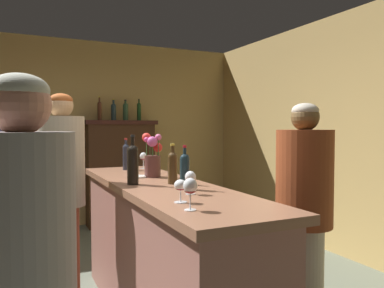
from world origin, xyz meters
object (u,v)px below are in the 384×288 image
at_px(wine_glass_mid, 190,188).
at_px(display_bottle_left, 100,110).
at_px(wine_bottle_merlot, 185,170).
at_px(wine_bottle_syrah, 133,163).
at_px(wine_glass_spare, 181,187).
at_px(display_bottle_midleft, 114,111).
at_px(display_bottle_center, 126,111).
at_px(wine_glass_rear, 190,178).
at_px(wine_bottle_malbec, 173,166).
at_px(wine_glass_front, 143,157).
at_px(wine_bottle_riesling, 126,155).
at_px(display_bottle_midright, 139,111).
at_px(bartender, 304,216).
at_px(display_cabinet, 121,170).
at_px(cheese_plate, 138,177).
at_px(flower_arrangement, 152,156).
at_px(patron_by_cabinet, 62,197).
at_px(bar_counter, 161,255).

xyz_separation_m(wine_glass_mid, display_bottle_left, (0.38, 3.92, 0.54)).
bearing_deg(wine_bottle_merlot, wine_bottle_syrah, 125.26).
height_order(wine_glass_mid, wine_glass_spare, wine_glass_mid).
distance_m(display_bottle_midleft, display_bottle_center, 0.18).
height_order(wine_bottle_syrah, wine_glass_rear, wine_bottle_syrah).
distance_m(display_bottle_left, display_bottle_midleft, 0.20).
distance_m(wine_bottle_malbec, wine_glass_front, 1.05).
relative_size(wine_bottle_riesling, wine_glass_front, 1.90).
height_order(wine_bottle_syrah, display_bottle_midleft, display_bottle_midleft).
distance_m(wine_glass_mid, display_bottle_midright, 4.07).
distance_m(wine_bottle_malbec, display_bottle_midleft, 3.14).
height_order(wine_bottle_merlot, display_bottle_left, display_bottle_left).
distance_m(wine_bottle_merlot, bartender, 0.83).
bearing_deg(wine_bottle_malbec, wine_bottle_syrah, 161.42).
distance_m(wine_bottle_malbec, wine_glass_rear, 0.44).
xyz_separation_m(wine_bottle_merlot, wine_glass_spare, (-0.20, -0.39, -0.04)).
xyz_separation_m(display_cabinet, wine_bottle_syrah, (-0.69, -2.99, 0.40)).
distance_m(display_cabinet, cheese_plate, 2.70).
distance_m(wine_bottle_riesling, wine_glass_spare, 1.65).
height_order(wine_glass_rear, wine_glass_spare, wine_glass_rear).
bearing_deg(bartender, display_cabinet, -77.71).
bearing_deg(flower_arrangement, wine_bottle_malbec, -89.06).
xyz_separation_m(wine_bottle_riesling, flower_arrangement, (0.05, -0.59, 0.03)).
height_order(flower_arrangement, bartender, bartender).
height_order(display_cabinet, wine_glass_mid, display_cabinet).
bearing_deg(wine_bottle_malbec, wine_bottle_riesling, 93.46).
xyz_separation_m(wine_bottle_riesling, wine_glass_rear, (-0.00, -1.44, -0.04)).
relative_size(display_bottle_midleft, patron_by_cabinet, 0.18).
relative_size(bar_counter, display_bottle_midright, 7.57).
bearing_deg(wine_glass_spare, wine_bottle_merlot, 62.87).
bearing_deg(wine_glass_rear, flower_arrangement, 86.04).
distance_m(patron_by_cabinet, bartender, 1.71).
distance_m(wine_glass_rear, cheese_plate, 0.89).
distance_m(bar_counter, display_bottle_left, 3.25).
relative_size(wine_bottle_malbec, patron_by_cabinet, 0.17).
xyz_separation_m(bar_counter, wine_glass_rear, (0.00, -0.49, 0.62)).
xyz_separation_m(display_bottle_left, display_bottle_midright, (0.59, 0.00, -0.00)).
relative_size(cheese_plate, display_bottle_midright, 0.47).
height_order(bar_counter, cheese_plate, cheese_plate).
distance_m(wine_bottle_syrah, wine_bottle_riesling, 0.93).
bearing_deg(bartender, flower_arrangement, -47.04).
distance_m(wine_glass_rear, display_bottle_left, 3.57).
bearing_deg(bar_counter, flower_arrangement, 80.19).
height_order(wine_glass_front, wine_glass_spare, wine_glass_front).
bearing_deg(wine_glass_mid, cheese_plate, 84.09).
bearing_deg(wine_glass_mid, wine_glass_spare, 80.12).
bearing_deg(display_bottle_center, bar_counter, -100.86).
height_order(wine_glass_rear, flower_arrangement, flower_arrangement).
relative_size(flower_arrangement, display_bottle_midright, 1.09).
xyz_separation_m(display_bottle_midleft, patron_by_cabinet, (-1.03, -2.65, -0.76)).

